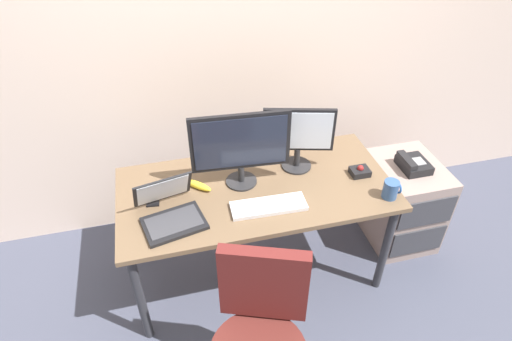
{
  "coord_description": "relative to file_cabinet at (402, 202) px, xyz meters",
  "views": [
    {
      "loc": [
        -0.47,
        -1.84,
        2.31
      ],
      "look_at": [
        0.0,
        0.0,
        0.84
      ],
      "focal_mm": 30.28,
      "sensor_mm": 36.0,
      "label": 1
    }
  ],
  "objects": [
    {
      "name": "trackball_mouse",
      "position": [
        -0.43,
        -0.11,
        0.43
      ],
      "size": [
        0.11,
        0.09,
        0.07
      ],
      "color": "black",
      "rests_on": "desk"
    },
    {
      "name": "cell_phone",
      "position": [
        -1.64,
        -0.03,
        0.42
      ],
      "size": [
        0.08,
        0.15,
        0.01
      ],
      "primitive_type": "cube",
      "rotation": [
        0.0,
        0.0,
        -0.11
      ],
      "color": "black",
      "rests_on": "desk"
    },
    {
      "name": "desk_phone",
      "position": [
        -0.01,
        -0.02,
        0.34
      ],
      "size": [
        0.17,
        0.2,
        0.09
      ],
      "color": "black",
      "rests_on": "file_cabinet"
    },
    {
      "name": "banana",
      "position": [
        -1.39,
        0.01,
        0.43
      ],
      "size": [
        0.17,
        0.16,
        0.04
      ],
      "primitive_type": "ellipsoid",
      "rotation": [
        0.0,
        0.0,
        2.37
      ],
      "color": "yellow",
      "rests_on": "desk"
    },
    {
      "name": "desk",
      "position": [
        -1.06,
        -0.07,
        0.34
      ],
      "size": [
        1.57,
        0.76,
        0.72
      ],
      "color": "brown",
      "rests_on": "ground"
    },
    {
      "name": "file_cabinet",
      "position": [
        0.0,
        0.0,
        0.0
      ],
      "size": [
        0.42,
        0.53,
        0.61
      ],
      "color": "gray",
      "rests_on": "ground"
    },
    {
      "name": "monitor_main",
      "position": [
        -1.13,
        -0.01,
        0.67
      ],
      "size": [
        0.55,
        0.18,
        0.45
      ],
      "color": "#262628",
      "rests_on": "desk"
    },
    {
      "name": "coffee_mug",
      "position": [
        -0.36,
        -0.33,
        0.46
      ],
      "size": [
        0.09,
        0.08,
        0.11
      ],
      "color": "#305183",
      "rests_on": "desk"
    },
    {
      "name": "ground_plane",
      "position": [
        -1.06,
        -0.07,
        -0.31
      ],
      "size": [
        8.0,
        8.0,
        0.0
      ],
      "primitive_type": "plane",
      "color": "#424657"
    },
    {
      "name": "keyboard",
      "position": [
        -1.04,
        -0.25,
        0.42
      ],
      "size": [
        0.41,
        0.15,
        0.03
      ],
      "color": "silver",
      "rests_on": "desk"
    },
    {
      "name": "back_wall",
      "position": [
        -1.06,
        0.66,
        1.09
      ],
      "size": [
        6.0,
        0.1,
        2.8
      ],
      "primitive_type": "cube",
      "color": "beige",
      "rests_on": "ground"
    },
    {
      "name": "laptop",
      "position": [
        -1.56,
        -0.2,
        0.46
      ],
      "size": [
        0.37,
        0.38,
        0.22
      ],
      "color": "black",
      "rests_on": "desk"
    },
    {
      "name": "monitor_side",
      "position": [
        -0.77,
        0.06,
        0.64
      ],
      "size": [
        0.4,
        0.18,
        0.4
      ],
      "color": "#262628",
      "rests_on": "desk"
    }
  ]
}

